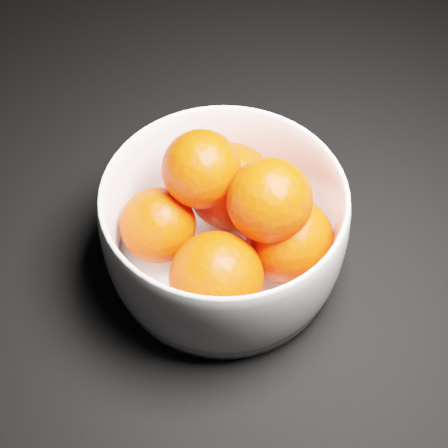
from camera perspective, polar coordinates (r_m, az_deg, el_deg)
bowl at (r=0.55m, az=-0.00°, el=-0.33°), size 0.21×0.21×0.10m
orange_pile at (r=0.54m, az=0.64°, el=0.50°), size 0.16×0.16×0.12m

